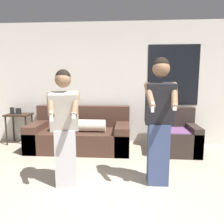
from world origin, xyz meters
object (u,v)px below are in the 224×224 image
object	(u,v)px
couch	(80,134)
person_left	(65,128)
person_right	(159,120)
side_table	(19,119)
armchair	(176,137)

from	to	relation	value
couch	person_left	bearing A→B (deg)	-84.84
person_right	side_table	bearing A→B (deg)	149.12
person_left	person_right	size ratio (longest dim) A/B	0.91
armchair	side_table	xyz separation A→B (m)	(-3.45, 0.34, 0.26)
side_table	person_right	bearing A→B (deg)	-30.88
person_left	armchair	bearing A→B (deg)	39.63
armchair	person_right	size ratio (longest dim) A/B	0.50
couch	side_table	size ratio (longest dim) A/B	2.47
couch	side_table	xyz separation A→B (m)	(-1.47, 0.26, 0.27)
couch	person_right	xyz separation A→B (m)	(1.43, -1.47, 0.61)
armchair	person_left	xyz separation A→B (m)	(-1.83, -1.52, 0.51)
side_table	person_left	distance (m)	2.47
couch	armchair	world-z (taller)	armchair
couch	armchair	size ratio (longest dim) A/B	2.33
armchair	person_left	distance (m)	2.43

